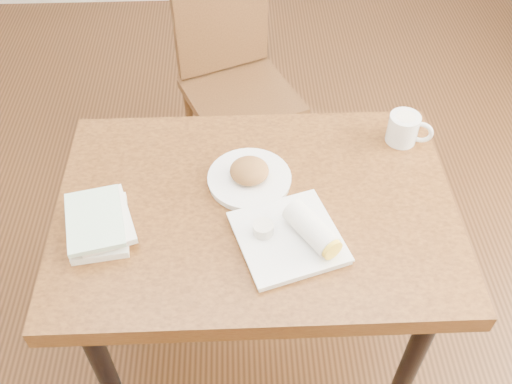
{
  "coord_description": "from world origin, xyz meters",
  "views": [
    {
      "loc": [
        -0.04,
        -1.06,
        1.96
      ],
      "look_at": [
        0.0,
        0.0,
        0.8
      ],
      "focal_mm": 40.0,
      "sensor_mm": 36.0,
      "label": 1
    }
  ],
  "objects_px": {
    "plate_burrito": "(295,235)",
    "plate_scone": "(249,176)",
    "book_stack": "(99,223)",
    "coffee_mug": "(405,128)",
    "chair_far": "(233,71)",
    "table": "(256,224)"
  },
  "relations": [
    {
      "from": "plate_burrito",
      "to": "plate_scone",
      "type": "bearing_deg",
      "value": 117.0
    },
    {
      "from": "plate_scone",
      "to": "plate_burrito",
      "type": "relative_size",
      "value": 0.75
    },
    {
      "from": "book_stack",
      "to": "coffee_mug",
      "type": "bearing_deg",
      "value": 19.97
    },
    {
      "from": "chair_far",
      "to": "coffee_mug",
      "type": "relative_size",
      "value": 7.0
    },
    {
      "from": "table",
      "to": "book_stack",
      "type": "xyz_separation_m",
      "value": [
        -0.42,
        -0.08,
        0.12
      ]
    },
    {
      "from": "table",
      "to": "chair_far",
      "type": "height_order",
      "value": "chair_far"
    },
    {
      "from": "chair_far",
      "to": "table",
      "type": "bearing_deg",
      "value": -86.27
    },
    {
      "from": "book_stack",
      "to": "chair_far",
      "type": "bearing_deg",
      "value": 69.89
    },
    {
      "from": "coffee_mug",
      "to": "book_stack",
      "type": "bearing_deg",
      "value": -160.03
    },
    {
      "from": "coffee_mug",
      "to": "chair_far",
      "type": "bearing_deg",
      "value": 128.23
    },
    {
      "from": "table",
      "to": "chair_far",
      "type": "xyz_separation_m",
      "value": [
        -0.06,
        0.92,
        -0.11
      ]
    },
    {
      "from": "table",
      "to": "book_stack",
      "type": "relative_size",
      "value": 4.42
    },
    {
      "from": "chair_far",
      "to": "plate_scone",
      "type": "distance_m",
      "value": 0.86
    },
    {
      "from": "table",
      "to": "coffee_mug",
      "type": "height_order",
      "value": "coffee_mug"
    },
    {
      "from": "chair_far",
      "to": "book_stack",
      "type": "xyz_separation_m",
      "value": [
        -0.36,
        -0.99,
        0.23
      ]
    },
    {
      "from": "chair_far",
      "to": "plate_scone",
      "type": "bearing_deg",
      "value": -86.96
    },
    {
      "from": "plate_scone",
      "to": "chair_far",
      "type": "bearing_deg",
      "value": 93.04
    },
    {
      "from": "chair_far",
      "to": "coffee_mug",
      "type": "bearing_deg",
      "value": -51.77
    },
    {
      "from": "table",
      "to": "chair_far",
      "type": "relative_size",
      "value": 1.18
    },
    {
      "from": "plate_scone",
      "to": "plate_burrito",
      "type": "bearing_deg",
      "value": -63.0
    },
    {
      "from": "plate_burrito",
      "to": "book_stack",
      "type": "height_order",
      "value": "plate_burrito"
    },
    {
      "from": "coffee_mug",
      "to": "table",
      "type": "bearing_deg",
      "value": -152.04
    }
  ]
}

